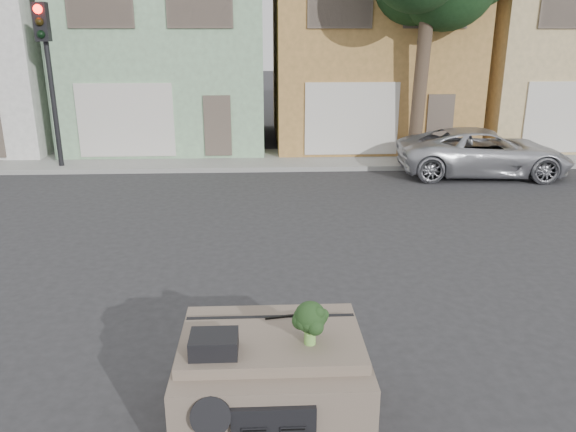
{
  "coord_description": "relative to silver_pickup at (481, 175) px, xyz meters",
  "views": [
    {
      "loc": [
        -0.07,
        -8.31,
        4.17
      ],
      "look_at": [
        0.34,
        0.5,
        1.3
      ],
      "focal_mm": 35.0,
      "sensor_mm": 36.0,
      "label": 1
    }
  ],
  "objects": [
    {
      "name": "townhouse_beige",
      "position": [
        4.8,
        6.18,
        3.77
      ],
      "size": [
        7.2,
        8.2,
        7.55
      ],
      "primitive_type": "cube",
      "color": "tan",
      "rests_on": "ground"
    },
    {
      "name": "tree_near",
      "position": [
        -1.7,
        1.48,
        4.25
      ],
      "size": [
        4.4,
        4.0,
        8.5
      ],
      "primitive_type": "cube",
      "color": "#163417",
      "rests_on": "ground"
    },
    {
      "name": "sidewalk",
      "position": [
        -6.7,
        2.18,
        0.07
      ],
      "size": [
        40.0,
        3.0,
        0.15
      ],
      "primitive_type": "cube",
      "color": "gray",
      "rests_on": "ground"
    },
    {
      "name": "ground_plane",
      "position": [
        -6.7,
        -8.32,
        0.0
      ],
      "size": [
        120.0,
        120.0,
        0.0
      ],
      "primitive_type": "plane",
      "color": "#303033",
      "rests_on": "ground"
    },
    {
      "name": "traffic_signal",
      "position": [
        -13.2,
        1.18,
        2.55
      ],
      "size": [
        0.4,
        0.4,
        5.1
      ],
      "primitive_type": "cube",
      "color": "black",
      "rests_on": "ground"
    },
    {
      "name": "car_dashboard",
      "position": [
        -6.7,
        -11.32,
        0.56
      ],
      "size": [
        2.0,
        1.8,
        1.12
      ],
      "primitive_type": "cube",
      "color": "#746455",
      "rests_on": "ground"
    },
    {
      "name": "instrument_hump",
      "position": [
        -7.28,
        -11.67,
        1.22
      ],
      "size": [
        0.48,
        0.38,
        0.2
      ],
      "primitive_type": "cube",
      "color": "black",
      "rests_on": "car_dashboard"
    },
    {
      "name": "townhouse_mint",
      "position": [
        -10.2,
        6.18,
        3.77
      ],
      "size": [
        7.2,
        8.2,
        7.55
      ],
      "primitive_type": "cube",
      "color": "#8CB68C",
      "rests_on": "ground"
    },
    {
      "name": "townhouse_tan",
      "position": [
        -2.7,
        6.18,
        3.77
      ],
      "size": [
        7.2,
        8.2,
        7.55
      ],
      "primitive_type": "cube",
      "color": "#B18244",
      "rests_on": "ground"
    },
    {
      "name": "broccoli",
      "position": [
        -6.31,
        -11.53,
        1.36
      ],
      "size": [
        0.51,
        0.51,
        0.48
      ],
      "primitive_type": "cube",
      "rotation": [
        0.0,
        0.0,
        1.93
      ],
      "color": "black",
      "rests_on": "car_dashboard"
    },
    {
      "name": "silver_pickup",
      "position": [
        0.0,
        0.0,
        0.0
      ],
      "size": [
        5.32,
        2.76,
        1.43
      ],
      "primitive_type": "imported",
      "rotation": [
        0.0,
        0.0,
        1.5
      ],
      "color": "#B6B8BF",
      "rests_on": "ground"
    },
    {
      "name": "wiper_arm",
      "position": [
        -6.42,
        -10.94,
        1.13
      ],
      "size": [
        0.69,
        0.15,
        0.02
      ],
      "primitive_type": "cube",
      "rotation": [
        0.0,
        0.0,
        0.17
      ],
      "color": "black",
      "rests_on": "car_dashboard"
    }
  ]
}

